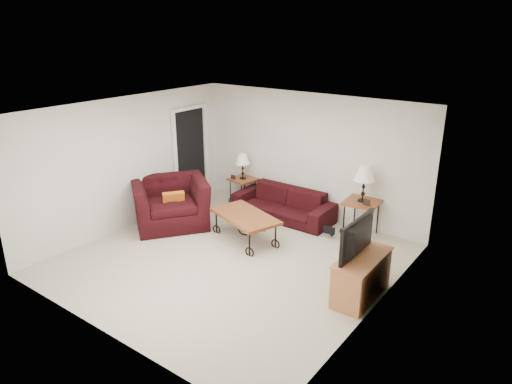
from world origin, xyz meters
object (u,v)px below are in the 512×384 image
Objects in this scene: sofa at (283,204)px; lamp_left at (243,166)px; tv_stand at (361,277)px; backpack at (332,226)px; coffee_table at (245,227)px; television at (363,238)px; armchair at (170,203)px; side_table_left at (243,191)px; lamp_right at (364,184)px; side_table_right at (361,218)px.

lamp_left is at bearing 171.30° from sofa.
sofa is 3.09m from tv_stand.
sofa reaches higher than backpack.
coffee_table is 1.62m from backpack.
sofa is at bearing -125.82° from television.
armchair reaches higher than coffee_table.
television reaches higher than lamp_left.
armchair is at bearing -133.17° from backpack.
tv_stand is 2.61× the size of backpack.
television is at bearing -11.57° from coffee_table.
backpack is (-1.28, 1.58, -0.12)m from tv_stand.
tv_stand reaches higher than backpack.
lamp_left reaches higher than coffee_table.
armchair is (-0.41, -1.77, -0.39)m from lamp_left.
lamp_right is at bearing 0.00° from side_table_left.
coffee_table is (1.19, -1.47, -0.59)m from lamp_left.
lamp_left is 0.42× the size of coffee_table.
lamp_left is 0.52× the size of tv_stand.
tv_stand is (2.50, -0.51, 0.07)m from coffee_table.
side_table_right is at bearing 0.00° from side_table_left.
television is at bearing -28.35° from side_table_left.
lamp_left reaches higher than backpack.
side_table_right reaches higher than side_table_left.
armchair reaches higher than sofa.
backpack is (2.41, -0.40, -0.07)m from side_table_left.
lamp_left is (-2.78, 0.00, 0.51)m from side_table_right.
tv_stand is at bearing -29.82° from backpack.
sofa is 1.91× the size of tv_stand.
sofa is at bearing -8.70° from lamp_left.
tv_stand reaches higher than side_table_left.
sofa reaches higher than coffee_table.
lamp_right reaches higher than backpack.
side_table_left is 4.22m from television.
armchair is at bearing -103.15° from side_table_left.
sofa is at bearing -173.61° from side_table_right.
tv_stand is (3.69, -1.98, -0.52)m from lamp_left.
television reaches higher than sofa.
armchair is 1.29× the size of tv_stand.
coffee_table is 3.23× the size of backpack.
coffee_table is at bearing 168.52° from tv_stand.
backpack is (-1.26, 1.58, -0.72)m from television.
lamp_right is 0.50× the size of coffee_table.
side_table_right reaches higher than backpack.
sofa reaches higher than side_table_left.
sofa is 3.69× the size of lamp_left.
tv_stand is (4.11, -0.21, -0.13)m from armchair.
lamp_left is at bearing 0.00° from side_table_left.
sofa is 3.69× the size of side_table_left.
lamp_right reaches higher than tv_stand.
lamp_right reaches higher than side_table_right.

